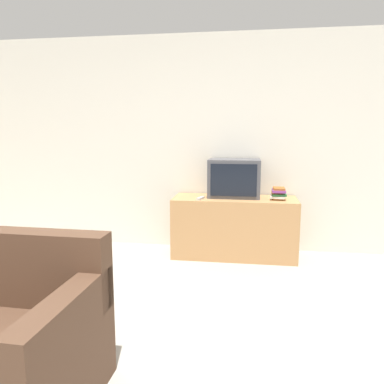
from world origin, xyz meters
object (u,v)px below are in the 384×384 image
Objects in this scene: tv_stand at (234,227)px; television at (234,178)px; remote_on_stand at (200,198)px; book_stack at (278,194)px.

tv_stand is 2.39× the size of television.
remote_on_stand is at bearing -158.00° from tv_stand.
remote_on_stand is (-0.38, -0.15, 0.36)m from tv_stand.
television reaches higher than remote_on_stand.
tv_stand is 0.55m from remote_on_stand.
book_stack is at bearing 7.86° from remote_on_stand.
television reaches higher than tv_stand.
television is at bearing 167.94° from book_stack.
tv_stand is 0.57m from television.
television is (-0.01, 0.07, 0.57)m from tv_stand.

